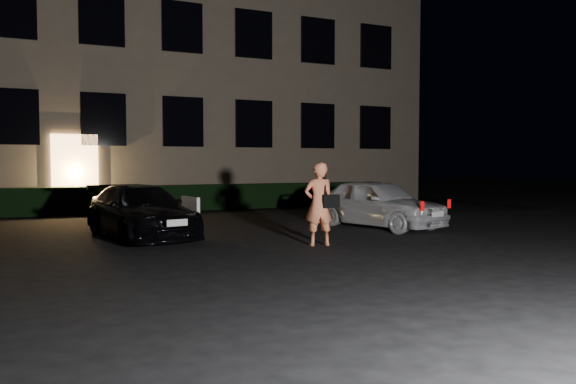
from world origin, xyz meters
name	(u,v)px	position (x,y,z in m)	size (l,w,h in m)	color
ground	(346,258)	(0.00, 0.00, 0.00)	(80.00, 80.00, 0.00)	black
building	(158,54)	(0.00, 14.99, 6.00)	(20.00, 8.11, 12.00)	#766454
hedge	(187,198)	(0.00, 10.50, 0.42)	(15.00, 0.70, 0.85)	black
sedan	(141,211)	(-2.65, 4.17, 0.56)	(2.16, 4.05, 1.12)	black
hatch	(378,203)	(2.97, 3.51, 0.61)	(2.34, 3.81, 1.21)	silver
man	(319,204)	(0.26, 1.47, 0.81)	(0.67, 0.48, 1.61)	#FF895A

